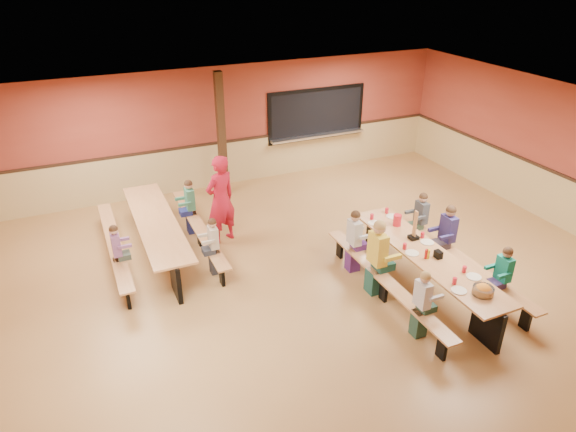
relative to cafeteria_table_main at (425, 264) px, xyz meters
name	(u,v)px	position (x,y,z in m)	size (l,w,h in m)	color
ground	(309,284)	(-1.79, 0.95, -0.53)	(12.00, 12.00, 0.00)	olive
room_envelope	(310,251)	(-1.79, 0.95, 0.16)	(12.04, 10.04, 3.02)	#943A2B
kitchen_pass_through	(317,116)	(0.81, 5.91, 0.96)	(2.78, 0.28, 1.38)	black
structural_post	(221,136)	(-1.99, 5.35, 0.97)	(0.18, 0.18, 3.00)	#311F10
cafeteria_table_main	(425,264)	(0.00, 0.00, 0.00)	(1.91, 3.70, 0.74)	#B57947
cafeteria_table_second	(157,230)	(-4.05, 3.12, 0.00)	(1.91, 3.70, 0.74)	#B57947
seated_child_white_left	(421,305)	(-0.82, -0.98, 0.05)	(0.34, 0.28, 1.15)	silver
seated_adult_yellow	(377,258)	(-0.82, 0.28, 0.17)	(0.46, 0.37, 1.39)	yellow
seated_child_grey_left	(354,241)	(-0.82, 1.05, 0.08)	(0.37, 0.31, 1.22)	silver
seated_child_teal_right	(502,278)	(0.83, -0.94, 0.05)	(0.34, 0.28, 1.15)	#128772
seated_child_navy_right	(447,237)	(0.83, 0.46, 0.11)	(0.40, 0.32, 1.27)	navy
seated_child_char_right	(420,221)	(0.83, 1.26, 0.06)	(0.36, 0.29, 1.18)	#40454A
seated_child_purple_sec	(118,254)	(-4.88, 2.45, 0.03)	(0.33, 0.27, 1.12)	#815082
seated_child_green_sec	(191,207)	(-3.23, 3.71, 0.07)	(0.36, 0.29, 1.19)	#398162
seated_child_tan_sec	(214,247)	(-3.23, 2.00, 0.03)	(0.33, 0.27, 1.12)	#B9AC93
standing_woman	(221,200)	(-2.73, 3.11, 0.41)	(0.68, 0.45, 1.87)	red
punch_pitcher	(397,220)	(0.11, 1.07, 0.32)	(0.16, 0.16, 0.22)	red
chip_bowl	(483,290)	(0.04, -1.31, 0.29)	(0.32, 0.32, 0.15)	orange
napkin_dispenser	(438,254)	(0.08, -0.19, 0.28)	(0.10, 0.14, 0.13)	black
condiment_mustard	(428,254)	(-0.09, -0.14, 0.30)	(0.06, 0.06, 0.17)	yellow
condiment_ketchup	(426,254)	(-0.12, -0.12, 0.30)	(0.06, 0.06, 0.17)	#B2140F
table_paddle	(414,232)	(0.09, 0.51, 0.35)	(0.16, 0.16, 0.56)	black
place_settings	(427,251)	(0.00, 0.00, 0.27)	(0.65, 3.30, 0.11)	beige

